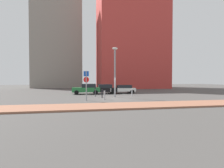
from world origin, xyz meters
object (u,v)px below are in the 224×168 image
object	(u,v)px
parking_meter	(95,90)
street_lamp	(115,68)
parking_sign_post	(86,82)
parked_car_black	(104,89)
parked_car_white	(123,89)
traffic_bollard_far	(132,92)
traffic_bollard_mid	(102,93)
parked_car_green	(87,89)
traffic_bollard_near	(104,95)

from	to	relation	value
parking_meter	street_lamp	distance (m)	3.89
parking_sign_post	parked_car_black	bearing A→B (deg)	70.24
parked_car_white	street_lamp	xyz separation A→B (m)	(-2.45, -5.75, 3.03)
parked_car_black	parking_meter	xyz separation A→B (m)	(-1.83, -4.83, 0.09)
parking_meter	traffic_bollard_far	bearing A→B (deg)	5.43
parking_sign_post	parking_meter	size ratio (longest dim) A/B	2.37
parked_car_white	traffic_bollard_far	world-z (taller)	parked_car_white
parked_car_black	traffic_bollard_mid	xyz separation A→B (m)	(-1.11, -6.16, -0.24)
parked_car_white	parking_meter	xyz separation A→B (m)	(-4.87, -4.83, 0.13)
parking_meter	traffic_bollard_far	xyz separation A→B (m)	(5.10, 0.48, -0.40)
parked_car_green	traffic_bollard_far	distance (m)	7.35
street_lamp	traffic_bollard_far	distance (m)	4.47
parked_car_green	traffic_bollard_mid	bearing A→B (deg)	-73.80
parked_car_black	parked_car_white	xyz separation A→B (m)	(3.04, 0.00, -0.04)
street_lamp	traffic_bollard_far	xyz separation A→B (m)	(2.68, 1.40, -3.29)
parking_meter	parked_car_white	bearing A→B (deg)	44.78
parking_meter	traffic_bollard_near	distance (m)	3.33
parked_car_green	parking_sign_post	bearing A→B (deg)	-91.70
traffic_bollard_far	parked_car_green	bearing A→B (deg)	146.07
parking_meter	traffic_bollard_mid	size ratio (longest dim) A/B	1.24
parked_car_green	parked_car_black	xyz separation A→B (m)	(2.83, 0.25, -0.04)
parked_car_white	traffic_bollard_mid	bearing A→B (deg)	-123.92
traffic_bollard_near	traffic_bollard_mid	bearing A→B (deg)	91.53
parking_sign_post	traffic_bollard_far	bearing A→B (deg)	33.58
parked_car_white	traffic_bollard_far	bearing A→B (deg)	-86.96
traffic_bollard_mid	traffic_bollard_far	distance (m)	4.74
parking_sign_post	street_lamp	world-z (taller)	street_lamp
traffic_bollard_mid	traffic_bollard_far	size ratio (longest dim) A/B	1.15
street_lamp	traffic_bollard_near	xyz separation A→B (m)	(-1.64, -2.30, -3.26)
parked_car_white	traffic_bollard_far	size ratio (longest dim) A/B	4.48
parking_meter	parked_car_black	bearing A→B (deg)	69.21
parking_sign_post	traffic_bollard_mid	bearing A→B (deg)	50.64
parked_car_white	parking_meter	bearing A→B (deg)	-135.22
traffic_bollard_mid	traffic_bollard_far	world-z (taller)	traffic_bollard_mid
parked_car_green	traffic_bollard_mid	xyz separation A→B (m)	(1.72, -5.91, -0.28)
traffic_bollard_mid	parked_car_green	bearing A→B (deg)	106.20
parked_car_black	traffic_bollard_mid	world-z (taller)	parked_car_black
traffic_bollard_mid	traffic_bollard_far	bearing A→B (deg)	22.52
parked_car_white	traffic_bollard_far	xyz separation A→B (m)	(0.23, -4.35, -0.27)
traffic_bollard_far	parked_car_white	bearing A→B (deg)	93.04
parking_meter	traffic_bollard_near	world-z (taller)	parking_meter
parked_car_green	traffic_bollard_mid	world-z (taller)	parked_car_green
parking_sign_post	traffic_bollard_far	xyz separation A→B (m)	(6.34, 4.21, -1.52)
parking_sign_post	parking_meter	bearing A→B (deg)	71.60
parked_car_black	parking_sign_post	distance (m)	9.17
parking_sign_post	traffic_bollard_far	size ratio (longest dim) A/B	3.37
parked_car_green	parking_meter	world-z (taller)	parked_car_green
parked_car_green	parked_car_black	bearing A→B (deg)	5.04
parking_meter	traffic_bollard_near	xyz separation A→B (m)	(0.78, -3.22, -0.36)
traffic_bollard_far	parking_sign_post	bearing A→B (deg)	-146.42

